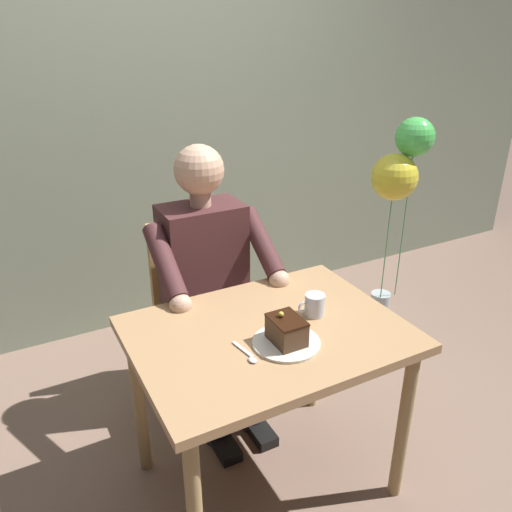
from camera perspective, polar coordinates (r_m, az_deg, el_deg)
ground_plane at (r=2.32m, az=1.19°, el=-23.52°), size 14.00×14.00×0.00m
cafe_rear_panel at (r=2.99m, az=-13.94°, el=19.58°), size 6.40×0.12×3.00m
dining_table at (r=1.90m, az=1.35°, el=-10.71°), size 0.96×0.72×0.72m
chair at (r=2.51m, az=-6.49°, el=-5.26°), size 0.42×0.42×0.89m
seated_person at (r=2.28m, az=-5.11°, el=-3.25°), size 0.53×0.58×1.28m
dessert_plate at (r=1.77m, az=3.39°, el=-9.62°), size 0.23×0.23×0.01m
cake_slice at (r=1.74m, az=3.43°, el=-8.24°), size 0.10×0.13×0.11m
coffee_cup at (r=1.92m, az=6.52°, el=-5.40°), size 0.11×0.08×0.08m
dessert_spoon at (r=1.71m, az=-0.90°, el=-11.00°), size 0.03×0.14×0.01m
balloon_display at (r=2.93m, az=15.65°, el=8.04°), size 0.33×0.25×1.28m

